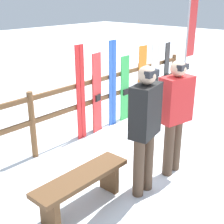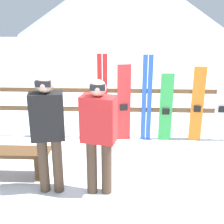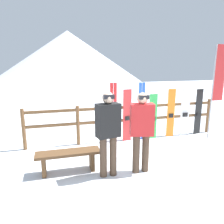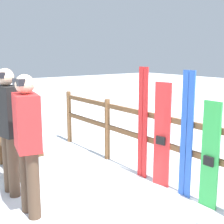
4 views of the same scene
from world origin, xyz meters
name	(u,v)px [view 2 (image 2 of 4)]	position (x,y,z in m)	size (l,w,h in m)	color
ground_plane	(122,184)	(0.00, 0.00, 0.00)	(40.00, 40.00, 0.00)	white
fence	(123,107)	(0.00, 1.71, 0.67)	(5.82, 0.10, 1.12)	brown
bench	(7,157)	(-1.83, 0.14, 0.35)	(1.34, 0.36, 0.47)	brown
person_black	(48,128)	(-1.05, -0.22, 1.01)	(0.50, 0.34, 1.75)	#4C3828
person_red	(99,131)	(-0.34, -0.24, 0.98)	(0.52, 0.36, 1.71)	#4C3828
ski_pair_red	(103,98)	(-0.41, 1.65, 0.87)	(0.20, 0.02, 1.74)	red
snowboard_red	(124,103)	(0.01, 1.65, 0.77)	(0.27, 0.09, 1.54)	red
ski_pair_blue	(147,99)	(0.45, 1.65, 0.86)	(0.20, 0.02, 1.73)	blue
snowboard_green	(166,108)	(0.84, 1.65, 0.68)	(0.25, 0.06, 1.38)	green
snowboard_orange	(197,105)	(1.44, 1.65, 0.75)	(0.24, 0.07, 1.51)	orange
snowboard_white	(223,105)	(1.94, 1.65, 0.75)	(0.29, 0.07, 1.51)	white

